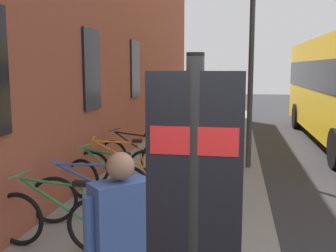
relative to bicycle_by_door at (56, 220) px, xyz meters
The scene contains 11 objects.
ground 5.34m from the bicycle_by_door, 46.23° to the right, with size 60.00×60.00×0.00m, color #2D2D30.
sidewalk_pavement 5.80m from the bicycle_by_door, 10.87° to the right, with size 24.00×3.50×0.12m, color gray.
bicycle_by_door is the anchor object (origin of this frame).
bicycle_mid_rack 1.01m from the bicycle_by_door, ahead, with size 0.69×1.70×0.97m.
bicycle_end_of_row 1.84m from the bicycle_by_door, ahead, with size 0.71×1.69×0.97m.
bicycle_leaning_wall 2.86m from the bicycle_by_door, ahead, with size 0.59×1.73×0.97m.
bicycle_beside_lamp 3.78m from the bicycle_by_door, ahead, with size 0.59×1.73×0.97m.
transit_info_sign 3.34m from the bicycle_by_door, 139.81° to the right, with size 0.10×0.55×2.40m.
pedestrian_by_facade 5.92m from the bicycle_by_door, 16.18° to the right, with size 0.49×0.46×1.57m.
pedestrian_near_bus 2.23m from the bicycle_by_door, 140.55° to the right, with size 0.50×0.51×1.67m.
street_lamp 6.02m from the bicycle_by_door, 27.59° to the right, with size 0.28×0.28×4.78m.
Camera 1 is at (-2.29, 0.60, 2.44)m, focal length 43.26 mm.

